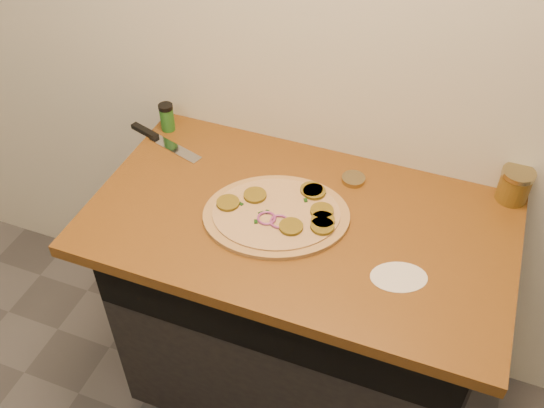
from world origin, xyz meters
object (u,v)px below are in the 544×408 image
at_px(salsa_jar, 515,185).
at_px(spice_shaker, 167,117).
at_px(pizza, 278,214).
at_px(chefs_knife, 159,139).

distance_m(salsa_jar, spice_shaker, 1.10).
distance_m(pizza, spice_shaker, 0.56).
bearing_deg(pizza, salsa_jar, 27.32).
xyz_separation_m(chefs_knife, spice_shaker, (-0.00, 0.07, 0.04)).
relative_size(pizza, chefs_knife, 1.80).
bearing_deg(pizza, chefs_knife, 158.27).
relative_size(pizza, salsa_jar, 5.12).
distance_m(pizza, salsa_jar, 0.69).
relative_size(pizza, spice_shaker, 5.48).
distance_m(chefs_knife, salsa_jar, 1.11).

